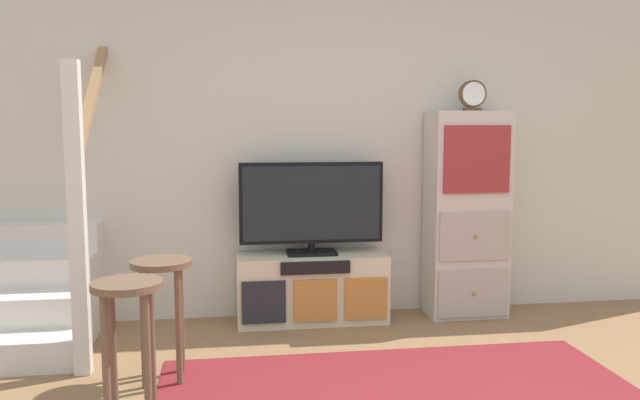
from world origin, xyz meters
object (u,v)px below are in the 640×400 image
Objects in this scene: media_console at (312,288)px; bar_stool_near at (128,318)px; side_cabinet at (467,215)px; desk_clock at (473,96)px; television at (312,206)px; bar_stool_far at (162,291)px.

bar_stool_near is (-1.08, -1.48, 0.28)m from media_console.
side_cabinet is 6.86× the size of desk_clock.
side_cabinet is 2.19× the size of bar_stool_near.
desk_clock is at bearing 33.06° from bar_stool_near.
television reaches higher than media_console.
side_cabinet is 0.89m from desk_clock.
side_cabinet reaches higher than bar_stool_far.
media_console is at bearing 53.90° from bar_stool_near.
bar_stool_far is at bearing -135.30° from media_console.
media_console is 1.40m from bar_stool_far.
media_console is at bearing 179.77° from desk_clock.
television is 1.43m from bar_stool_far.
desk_clock is at bearing -0.23° from media_console.
side_cabinet is 2.72m from bar_stool_near.
media_console is 1.55× the size of bar_stool_near.
television is at bearing 179.33° from side_cabinet.
side_cabinet reaches higher than media_console.
bar_stool_far reaches higher than media_console.
bar_stool_near is (-2.26, -1.49, -0.24)m from side_cabinet.
desk_clock is (1.19, -0.00, 1.40)m from media_console.
television is at bearing 178.62° from desk_clock.
television is (-0.00, 0.02, 0.61)m from media_console.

